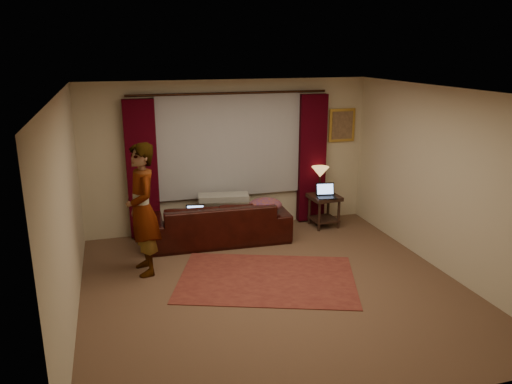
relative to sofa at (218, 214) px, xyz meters
The scene contains 20 objects.
floor 1.97m from the sofa, 79.12° to the right, with size 5.00×5.00×0.01m, color brown.
ceiling 2.86m from the sofa, 79.12° to the right, with size 5.00×5.00×0.02m, color silver.
wall_back 1.10m from the sofa, 59.78° to the left, with size 5.00×0.02×2.60m, color beige.
wall_front 4.47m from the sofa, 85.28° to the right, with size 5.00×0.02×2.60m, color beige.
wall_left 2.97m from the sofa, 138.69° to the right, with size 0.02×5.00×2.60m, color beige.
wall_right 3.52m from the sofa, 33.30° to the right, with size 0.02×5.00×2.60m, color beige.
sheer_curtain 1.23m from the sofa, 57.19° to the left, with size 2.50×0.05×1.80m, color #9E9FA5.
drape_left 1.43m from the sofa, 155.85° to the left, with size 0.50×0.14×2.30m, color #34010A.
drape_right 2.06m from the sofa, 15.34° to the left, with size 0.50×0.14×2.30m, color #34010A.
curtain_rod 2.01m from the sofa, 54.70° to the left, with size 0.04×0.04×3.40m, color black.
picture_frame 2.84m from the sofa, 13.49° to the left, with size 0.50×0.04×0.60m, color gold.
sofa is the anchor object (origin of this frame).
throw_blanket 0.53m from the sofa, 51.63° to the left, with size 0.83×0.33×0.10m, color gray.
clothing_pile 0.79m from the sofa, 12.01° to the right, with size 0.57×0.44×0.24m, color brown.
laptop_sofa 0.46m from the sofa, 154.16° to the right, with size 0.29×0.32×0.21m, color black, non-canonical shape.
area_rug 1.71m from the sofa, 77.75° to the right, with size 2.43×1.62×0.01m, color maroon.
end_table 1.99m from the sofa, ahead, with size 0.50×0.50×0.58m, color black.
tiffany_lamp 1.99m from the sofa, ahead, with size 0.31×0.31×0.49m, color olive, non-canonical shape.
laptop_table 1.97m from the sofa, ahead, with size 0.33×0.36×0.24m, color black, non-canonical shape.
person 1.59m from the sofa, 144.70° to the right, with size 0.55×0.55×1.88m, color gray.
Camera 1 is at (-1.94, -5.77, 3.11)m, focal length 35.00 mm.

